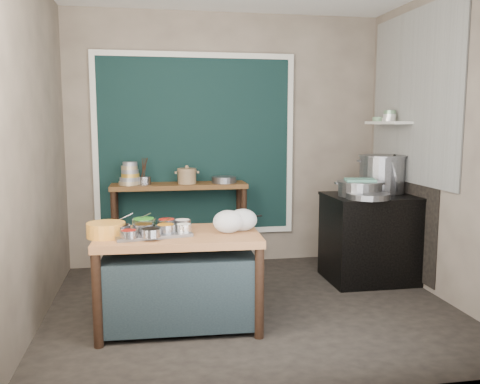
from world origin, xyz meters
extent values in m
cube|color=#2B2621|center=(0.00, 0.00, -0.01)|extent=(3.50, 3.00, 0.02)
cube|color=gray|center=(0.00, 1.51, 1.40)|extent=(3.50, 0.02, 2.80)
cube|color=gray|center=(-1.76, 0.00, 1.40)|extent=(0.02, 3.00, 2.80)
cube|color=gray|center=(1.76, 0.00, 1.40)|extent=(0.02, 3.00, 2.80)
cube|color=black|center=(-0.35, 1.47, 1.35)|extent=(2.10, 0.02, 1.90)
cube|color=#B2B2AA|center=(1.74, 0.55, 1.85)|extent=(0.02, 1.70, 1.70)
cube|color=black|center=(1.74, 0.65, 0.70)|extent=(0.01, 1.30, 1.30)
cube|color=beige|center=(1.63, 0.85, 1.60)|extent=(0.22, 0.70, 0.03)
cube|color=#9B6238|center=(-0.65, -0.30, 0.38)|extent=(1.28, 0.77, 0.75)
cube|color=brown|center=(-0.55, 1.28, 0.47)|extent=(1.45, 0.40, 0.95)
cube|color=black|center=(1.35, 0.55, 0.42)|extent=(0.90, 0.68, 0.85)
cube|color=black|center=(1.35, 0.55, 0.86)|extent=(0.92, 0.69, 0.03)
cube|color=gray|center=(-0.86, -0.30, 0.76)|extent=(0.64, 0.51, 0.03)
cylinder|color=gray|center=(-0.73, -0.16, 0.81)|extent=(0.15, 0.15, 0.06)
cylinder|color=gray|center=(-0.61, -0.18, 0.80)|extent=(0.13, 0.13, 0.06)
cylinder|color=gray|center=(-0.75, -0.37, 0.81)|extent=(0.15, 0.15, 0.06)
cylinder|color=gray|center=(-0.91, -0.17, 0.81)|extent=(0.19, 0.19, 0.07)
cylinder|color=gray|center=(-0.91, -0.34, 0.81)|extent=(0.16, 0.16, 0.07)
cylinder|color=gray|center=(-1.09, -0.35, 0.81)|extent=(0.17, 0.17, 0.07)
cylinder|color=gray|center=(-0.86, -0.50, 0.81)|extent=(0.15, 0.15, 0.06)
cylinder|color=silver|center=(-0.61, -0.35, 0.80)|extent=(0.12, 0.12, 0.05)
cylinder|color=gray|center=(-1.02, -0.50, 0.80)|extent=(0.13, 0.13, 0.05)
cylinder|color=#C08136|center=(-1.19, -0.34, 0.81)|extent=(0.34, 0.34, 0.11)
ellipsoid|color=white|center=(-0.27, -0.35, 0.84)|extent=(0.24, 0.21, 0.18)
ellipsoid|color=white|center=(-0.14, -0.30, 0.84)|extent=(0.26, 0.23, 0.18)
cylinder|color=tan|center=(-1.07, 1.26, 0.97)|extent=(0.22, 0.22, 0.04)
cylinder|color=gray|center=(-1.07, 1.26, 1.01)|extent=(0.21, 0.21, 0.04)
cylinder|color=gold|center=(-1.07, 1.26, 1.05)|extent=(0.19, 0.19, 0.04)
cylinder|color=gray|center=(-1.07, 1.26, 1.09)|extent=(0.18, 0.18, 0.04)
cylinder|color=tan|center=(-1.07, 1.26, 1.13)|extent=(0.17, 0.17, 0.04)
cylinder|color=gray|center=(-1.07, 1.26, 1.17)|extent=(0.15, 0.15, 0.04)
cylinder|color=gray|center=(-0.92, 1.24, 0.99)|extent=(0.19, 0.19, 0.09)
cylinder|color=gray|center=(-0.06, 1.26, 0.98)|extent=(0.29, 0.29, 0.07)
cylinder|color=gray|center=(1.58, 0.61, 1.08)|extent=(0.21, 0.41, 0.40)
cube|color=#4B8A7C|center=(1.19, 0.50, 1.04)|extent=(0.33, 0.28, 0.02)
cylinder|color=gray|center=(1.19, 0.33, 0.91)|extent=(0.53, 0.53, 0.05)
cylinder|color=silver|center=(1.63, 0.84, 1.63)|extent=(0.14, 0.14, 0.04)
cylinder|color=silver|center=(1.63, 0.84, 1.67)|extent=(0.13, 0.13, 0.04)
cylinder|color=gray|center=(1.63, 0.84, 1.71)|extent=(0.12, 0.12, 0.04)
cylinder|color=gray|center=(1.63, 1.08, 1.64)|extent=(0.15, 0.15, 0.05)
camera|label=1|loc=(-0.85, -4.18, 1.60)|focal=38.00mm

